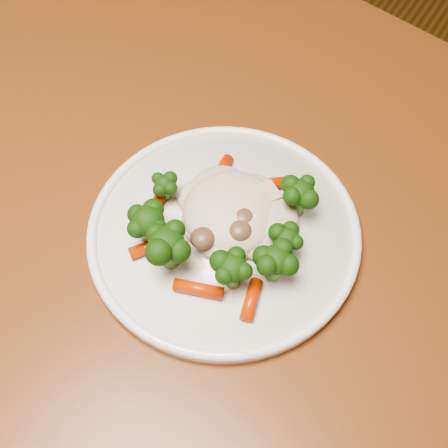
# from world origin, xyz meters

# --- Properties ---
(dining_table) EXTENTS (1.23, 0.92, 0.75)m
(dining_table) POSITION_xyz_m (0.25, -0.25, 0.64)
(dining_table) COLOR brown
(dining_table) RESTS_ON ground
(plate) EXTENTS (0.26, 0.26, 0.01)m
(plate) POSITION_xyz_m (0.29, -0.28, 0.76)
(plate) COLOR white
(plate) RESTS_ON dining_table
(meal) EXTENTS (0.17, 0.17, 0.05)m
(meal) POSITION_xyz_m (0.30, -0.29, 0.78)
(meal) COLOR beige
(meal) RESTS_ON plate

